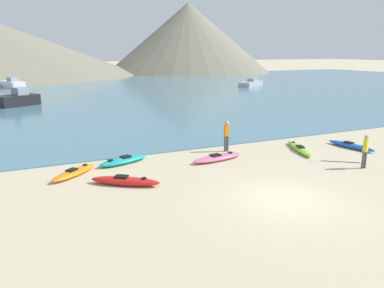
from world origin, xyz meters
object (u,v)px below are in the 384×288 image
moored_boat_3 (251,83)px  loose_paddle (340,162)px  kayak_on_sand_5 (74,172)px  kayak_on_sand_0 (218,158)px  kayak_on_sand_2 (299,148)px  person_near_waterline (227,134)px  moored_boat_1 (18,99)px  kayak_on_sand_1 (124,160)px  kayak_on_sand_3 (351,146)px  moored_boat_0 (12,84)px  kayak_on_sand_4 (125,181)px  person_near_foreground (365,149)px

moored_boat_3 → loose_paddle: moored_boat_3 is taller
kayak_on_sand_5 → kayak_on_sand_0: bearing=-4.6°
kayak_on_sand_2 → person_near_waterline: bearing=157.5°
person_near_waterline → moored_boat_1: bearing=113.3°
kayak_on_sand_2 → kayak_on_sand_1: bearing=170.1°
kayak_on_sand_1 → kayak_on_sand_5: kayak_on_sand_1 is taller
kayak_on_sand_1 → moored_boat_1: size_ratio=0.63×
kayak_on_sand_5 → moored_boat_1: bearing=94.8°
kayak_on_sand_3 → moored_boat_0: 51.17m
moored_boat_3 → moored_boat_1: bearing=-165.5°
moored_boat_1 → loose_paddle: moored_boat_1 is taller
loose_paddle → kayak_on_sand_4: bearing=173.3°
kayak_on_sand_0 → person_near_foreground: bearing=-35.3°
kayak_on_sand_1 → moored_boat_3: (29.20, 32.88, 0.32)m
person_near_waterline → loose_paddle: bearing=-45.3°
kayak_on_sand_0 → kayak_on_sand_2: 5.10m
person_near_foreground → moored_boat_0: moored_boat_0 is taller
moored_boat_3 → loose_paddle: size_ratio=2.40×
kayak_on_sand_5 → moored_boat_3: (31.69, 33.81, 0.33)m
loose_paddle → kayak_on_sand_5: bearing=164.8°
person_near_foreground → person_near_waterline: (-4.41, 5.43, 0.06)m
kayak_on_sand_3 → kayak_on_sand_4: 13.41m
kayak_on_sand_3 → moored_boat_0: moored_boat_0 is taller
kayak_on_sand_1 → person_near_waterline: person_near_waterline is taller
kayak_on_sand_4 → kayak_on_sand_5: 2.77m
kayak_on_sand_5 → moored_boat_1: 25.16m
kayak_on_sand_4 → loose_paddle: bearing=-6.7°
kayak_on_sand_5 → loose_paddle: bearing=-15.2°
kayak_on_sand_4 → kayak_on_sand_0: bearing=16.8°
kayak_on_sand_4 → loose_paddle: kayak_on_sand_4 is taller
person_near_waterline → kayak_on_sand_0: bearing=-133.1°
kayak_on_sand_4 → moored_boat_0: size_ratio=0.50×
kayak_on_sand_0 → loose_paddle: bearing=-27.4°
kayak_on_sand_0 → moored_boat_1: bearing=109.6°
moored_boat_0 → kayak_on_sand_2: bearing=-72.4°
kayak_on_sand_3 → kayak_on_sand_4: kayak_on_sand_4 is taller
kayak_on_sand_3 → moored_boat_3: bearing=65.0°
kayak_on_sand_3 → moored_boat_1: size_ratio=0.67×
kayak_on_sand_2 → person_near_foreground: person_near_foreground is taller
kayak_on_sand_5 → kayak_on_sand_2: bearing=-3.5°
moored_boat_1 → moored_boat_3: size_ratio=0.79×
kayak_on_sand_1 → kayak_on_sand_5: (-2.49, -0.93, -0.01)m
person_near_waterline → moored_boat_1: (-10.41, 24.23, -0.29)m
kayak_on_sand_0 → person_near_waterline: bearing=46.9°
loose_paddle → kayak_on_sand_0: bearing=152.6°
kayak_on_sand_0 → kayak_on_sand_2: bearing=-2.1°
kayak_on_sand_4 → loose_paddle: size_ratio=1.19×
kayak_on_sand_5 → person_near_waterline: person_near_waterline is taller
kayak_on_sand_5 → moored_boat_0: moored_boat_0 is taller
kayak_on_sand_3 → person_near_foreground: bearing=-128.9°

